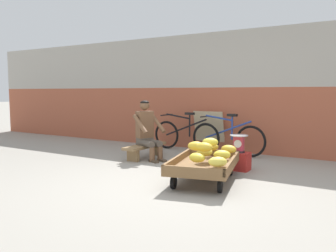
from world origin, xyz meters
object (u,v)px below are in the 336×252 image
low_bench (145,148)px  bicycle_near_left (186,135)px  banana_cart (204,165)px  sign_board (209,131)px  vendor_seated (147,130)px  bicycle_far_left (227,138)px  weighing_scale (239,143)px  plastic_crate (238,161)px

low_bench → bicycle_near_left: 1.24m
banana_cart → bicycle_near_left: bicycle_near_left is taller
sign_board → vendor_seated: bearing=-111.4°
banana_cart → bicycle_far_left: 2.31m
bicycle_far_left → sign_board: bearing=150.1°
weighing_scale → bicycle_near_left: (-1.68, 1.27, -0.10)m
plastic_crate → bicycle_far_left: bicycle_far_left is taller
weighing_scale → bicycle_far_left: (-0.70, 1.27, -0.10)m
plastic_crate → bicycle_near_left: bearing=143.1°
low_bench → bicycle_far_left: (1.25, 1.21, 0.15)m
plastic_crate → bicycle_near_left: (-1.68, 1.26, 0.20)m
plastic_crate → weighing_scale: bearing=-90.0°
vendor_seated → sign_board: 1.68m
bicycle_far_left → low_bench: bearing=-135.8°
bicycle_near_left → banana_cart: bearing=-56.0°
bicycle_far_left → weighing_scale: bearing=-61.2°
plastic_crate → bicycle_near_left: size_ratio=0.22×
vendor_seated → bicycle_far_left: size_ratio=0.69×
bicycle_far_left → sign_board: sign_board is taller
vendor_seated → weighing_scale: bearing=-0.8°
plastic_crate → banana_cart: bearing=-100.1°
low_bench → weighing_scale: 1.96m
banana_cart → weighing_scale: weighing_scale is taller
banana_cart → vendor_seated: (-1.69, 1.00, 0.33)m
plastic_crate → weighing_scale: 0.30m
bicycle_far_left → sign_board: 0.64m
banana_cart → sign_board: sign_board is taller
low_bench → bicycle_near_left: bicycle_near_left is taller
plastic_crate → bicycle_far_left: 1.46m
plastic_crate → bicycle_near_left: 2.11m
plastic_crate → sign_board: (-1.25, 1.59, 0.29)m
vendor_seated → bicycle_far_left: 1.72m
low_bench → sign_board: 1.69m
banana_cart → plastic_crate: 0.99m
plastic_crate → bicycle_near_left: bicycle_near_left is taller
banana_cart → low_bench: bearing=149.7°
bicycle_near_left → bicycle_far_left: 0.98m
low_bench → sign_board: bearing=65.6°
bicycle_near_left → bicycle_far_left: (0.98, 0.01, 0.00)m
low_bench → vendor_seated: vendor_seated is taller
banana_cart → sign_board: size_ratio=1.81×
low_bench → weighing_scale: (1.94, -0.06, 0.25)m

